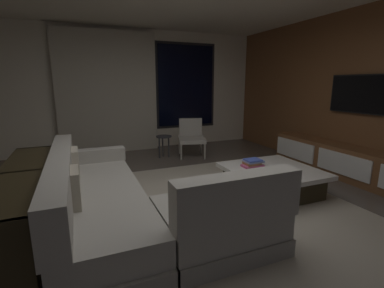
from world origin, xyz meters
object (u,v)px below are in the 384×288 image
coffee_table (272,180)px  book_stack_on_coffee_table (253,163)px  media_console (355,165)px  sectional_couch (127,206)px  accent_chair_near_window (191,135)px  console_table_behind_couch (25,204)px  side_stool (164,140)px  mounted_tv (360,94)px

coffee_table → book_stack_on_coffee_table: (-0.20, 0.19, 0.23)m
book_stack_on_coffee_table → media_console: bearing=-9.1°
sectional_couch → media_console: size_ratio=0.81×
coffee_table → media_console: size_ratio=0.37×
sectional_couch → accent_chair_near_window: bearing=55.5°
book_stack_on_coffee_table → console_table_behind_couch: bearing=-173.2°
side_stool → mounted_tv: mounted_tv is taller
console_table_behind_couch → media_console: bearing=0.6°
coffee_table → accent_chair_near_window: size_ratio=1.49×
book_stack_on_coffee_table → side_stool: book_stack_on_coffee_table is taller
sectional_couch → side_stool: 2.95m
accent_chair_near_window → mounted_tv: (1.96, -2.25, 0.92)m
mounted_tv → side_stool: bearing=137.8°
coffee_table → media_console: bearing=-3.4°
coffee_table → side_stool: (-0.83, 2.42, 0.19)m
accent_chair_near_window → mounted_tv: 3.12m
book_stack_on_coffee_table → sectional_couch: bearing=-166.1°
book_stack_on_coffee_table → side_stool: 2.32m
side_stool → console_table_behind_couch: (-2.13, -2.56, 0.05)m
media_console → console_table_behind_couch: (-4.50, -0.05, 0.17)m
accent_chair_near_window → console_table_behind_couch: 3.69m
side_stool → media_console: bearing=-46.6°
sectional_couch → accent_chair_near_window: sectional_couch is taller
accent_chair_near_window → media_console: size_ratio=0.25×
accent_chair_near_window → media_console: 3.03m
book_stack_on_coffee_table → mounted_tv: size_ratio=0.28×
accent_chair_near_window → side_stool: bearing=174.1°
coffee_table → media_console: (1.54, -0.09, 0.06)m
coffee_table → sectional_couch: bearing=-172.5°
coffee_table → console_table_behind_couch: bearing=-177.3°
book_stack_on_coffee_table → accent_chair_near_window: (-0.04, 2.17, 0.02)m
coffee_table → console_table_behind_couch: console_table_behind_couch is taller
sectional_couch → mounted_tv: (3.77, 0.38, 1.06)m
media_console → mounted_tv: size_ratio=2.95×
console_table_behind_couch → book_stack_on_coffee_table: bearing=6.8°
sectional_couch → book_stack_on_coffee_table: 1.90m
sectional_couch → accent_chair_near_window: size_ratio=3.21×
mounted_tv → book_stack_on_coffee_table: bearing=177.6°
sectional_couch → mounted_tv: 3.93m
side_stool → coffee_table: bearing=-71.0°
accent_chair_near_window → sectional_couch: bearing=-124.5°
sectional_couch → coffee_table: 2.07m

